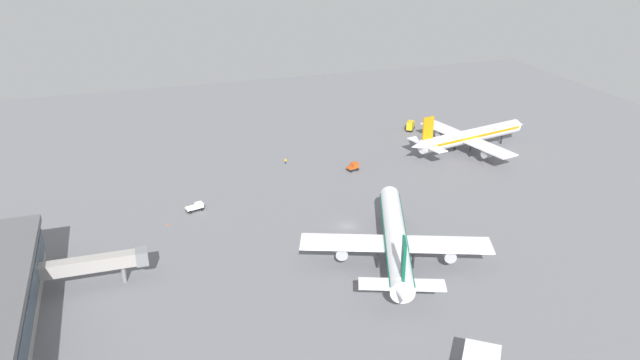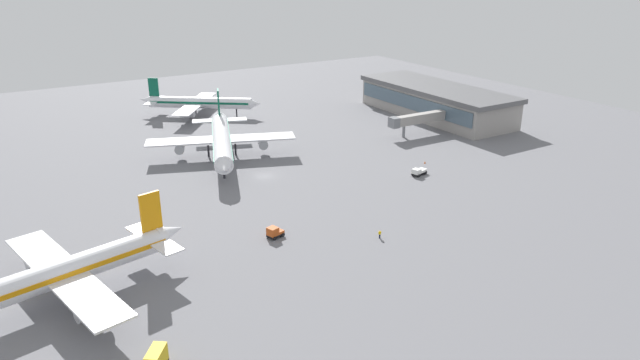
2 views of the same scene
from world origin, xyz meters
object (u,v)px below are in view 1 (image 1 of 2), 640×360
(catering_truck, at_px, (411,125))
(safety_cone_near_gate, at_px, (168,224))
(airplane_at_gate, at_px, (395,238))
(baggage_tug, at_px, (353,167))
(ground_crew_worker, at_px, (286,161))
(airplane_taxiing, at_px, (470,136))
(pushback_tractor, at_px, (195,207))

(catering_truck, xyz_separation_m, safety_cone_near_gate, (45.58, -86.54, -1.40))
(airplane_at_gate, distance_m, safety_cone_near_gate, 55.48)
(safety_cone_near_gate, bearing_deg, catering_truck, 117.77)
(baggage_tug, xyz_separation_m, ground_crew_worker, (-11.06, -17.50, -0.31))
(airplane_taxiing, bearing_deg, ground_crew_worker, 159.67)
(airplane_taxiing, xyz_separation_m, baggage_tug, (2.84, -39.81, -4.00))
(catering_truck, bearing_deg, pushback_tractor, 153.10)
(catering_truck, bearing_deg, airplane_taxiing, -125.04)
(airplane_at_gate, distance_m, catering_truck, 88.16)
(pushback_tractor, height_order, ground_crew_worker, pushback_tractor)
(safety_cone_near_gate, bearing_deg, airplane_taxiing, 102.53)
(airplane_at_gate, relative_size, safety_cone_near_gate, 81.14)
(ground_crew_worker, bearing_deg, airplane_taxiing, -86.53)
(ground_crew_worker, height_order, safety_cone_near_gate, ground_crew_worker)
(baggage_tug, height_order, safety_cone_near_gate, baggage_tug)
(airplane_at_gate, relative_size, ground_crew_worker, 29.15)
(pushback_tractor, bearing_deg, safety_cone_near_gate, -155.69)
(airplane_at_gate, xyz_separation_m, pushback_tractor, (-38.13, -37.52, -4.64))
(airplane_at_gate, height_order, pushback_tractor, airplane_at_gate)
(ground_crew_worker, relative_size, safety_cone_near_gate, 2.78)
(airplane_taxiing, xyz_separation_m, safety_cone_near_gate, (21.04, -94.70, -4.86))
(airplane_at_gate, height_order, safety_cone_near_gate, airplane_at_gate)
(ground_crew_worker, xyz_separation_m, safety_cone_near_gate, (29.27, -37.39, -0.55))
(airplane_taxiing, xyz_separation_m, ground_crew_worker, (-8.22, -57.31, -4.31))
(airplane_at_gate, relative_size, airplane_taxiing, 1.05)
(pushback_tractor, bearing_deg, catering_truck, 11.71)
(airplane_taxiing, bearing_deg, airplane_at_gate, -145.28)
(catering_truck, height_order, pushback_tractor, catering_truck)
(airplane_at_gate, relative_size, baggage_tug, 13.53)
(baggage_tug, distance_m, pushback_tractor, 48.98)
(ground_crew_worker, bearing_deg, baggage_tug, -110.67)
(baggage_tug, height_order, pushback_tractor, baggage_tug)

